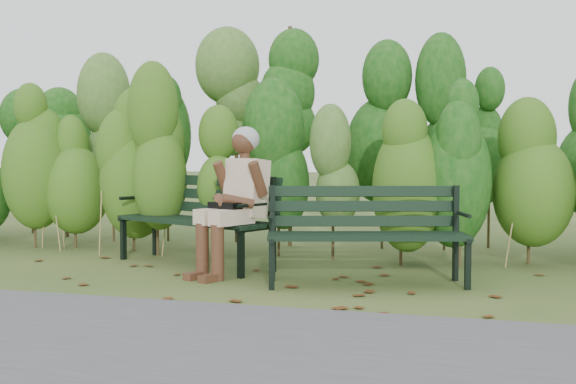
# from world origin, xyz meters

# --- Properties ---
(ground) EXTENTS (80.00, 80.00, 0.00)m
(ground) POSITION_xyz_m (0.00, 0.00, 0.00)
(ground) COLOR #34501E
(footpath) EXTENTS (60.00, 2.50, 0.01)m
(footpath) POSITION_xyz_m (0.00, -2.20, 0.01)
(footpath) COLOR #474749
(footpath) RESTS_ON ground
(hedge_band) EXTENTS (11.04, 1.67, 2.42)m
(hedge_band) POSITION_xyz_m (0.00, 1.86, 1.26)
(hedge_band) COLOR #47381E
(hedge_band) RESTS_ON ground
(leaf_litter) EXTENTS (5.83, 2.18, 0.01)m
(leaf_litter) POSITION_xyz_m (-0.12, -0.12, 0.00)
(leaf_litter) COLOR #572D11
(leaf_litter) RESTS_ON ground
(bench_left) EXTENTS (1.84, 1.24, 0.88)m
(bench_left) POSITION_xyz_m (-1.00, 0.74, 0.52)
(bench_left) COLOR black
(bench_left) RESTS_ON ground
(bench_right) EXTENTS (1.72, 0.95, 0.82)m
(bench_right) POSITION_xyz_m (0.72, 0.18, 0.48)
(bench_right) COLOR black
(bench_right) RESTS_ON ground
(seated_woman) EXTENTS (0.65, 0.85, 1.34)m
(seated_woman) POSITION_xyz_m (-0.48, 0.30, 0.75)
(seated_woman) COLOR beige
(seated_woman) RESTS_ON ground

